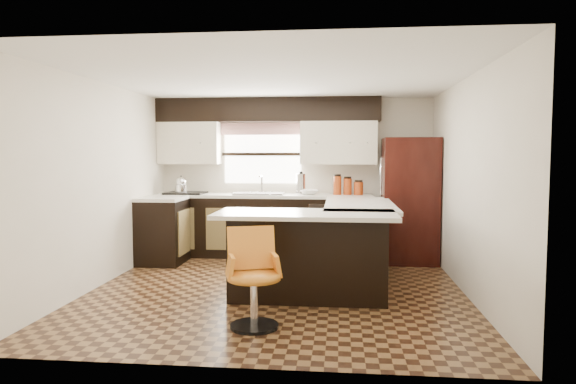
# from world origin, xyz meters

# --- Properties ---
(floor) EXTENTS (4.40, 4.40, 0.00)m
(floor) POSITION_xyz_m (0.00, 0.00, 0.00)
(floor) COLOR #49301A
(floor) RESTS_ON ground
(ceiling) EXTENTS (4.40, 4.40, 0.00)m
(ceiling) POSITION_xyz_m (0.00, 0.00, 2.40)
(ceiling) COLOR silver
(ceiling) RESTS_ON wall_back
(wall_back) EXTENTS (4.40, 0.00, 4.40)m
(wall_back) POSITION_xyz_m (0.00, 2.20, 1.20)
(wall_back) COLOR beige
(wall_back) RESTS_ON floor
(wall_front) EXTENTS (4.40, 0.00, 4.40)m
(wall_front) POSITION_xyz_m (0.00, -2.20, 1.20)
(wall_front) COLOR beige
(wall_front) RESTS_ON floor
(wall_left) EXTENTS (0.00, 4.40, 4.40)m
(wall_left) POSITION_xyz_m (-2.10, 0.00, 1.20)
(wall_left) COLOR beige
(wall_left) RESTS_ON floor
(wall_right) EXTENTS (0.00, 4.40, 4.40)m
(wall_right) POSITION_xyz_m (2.10, 0.00, 1.20)
(wall_right) COLOR beige
(wall_right) RESTS_ON floor
(base_cab_back) EXTENTS (3.30, 0.60, 0.90)m
(base_cab_back) POSITION_xyz_m (-0.45, 1.90, 0.45)
(base_cab_back) COLOR black
(base_cab_back) RESTS_ON floor
(base_cab_left) EXTENTS (0.60, 0.70, 0.90)m
(base_cab_left) POSITION_xyz_m (-1.80, 1.25, 0.45)
(base_cab_left) COLOR black
(base_cab_left) RESTS_ON floor
(counter_back) EXTENTS (3.30, 0.60, 0.04)m
(counter_back) POSITION_xyz_m (-0.45, 1.90, 0.92)
(counter_back) COLOR silver
(counter_back) RESTS_ON base_cab_back
(counter_left) EXTENTS (0.60, 0.70, 0.04)m
(counter_left) POSITION_xyz_m (-1.80, 1.25, 0.92)
(counter_left) COLOR silver
(counter_left) RESTS_ON base_cab_left
(soffit) EXTENTS (3.40, 0.35, 0.36)m
(soffit) POSITION_xyz_m (-0.40, 2.03, 2.22)
(soffit) COLOR black
(soffit) RESTS_ON wall_back
(upper_cab_left) EXTENTS (0.94, 0.35, 0.64)m
(upper_cab_left) POSITION_xyz_m (-1.62, 2.03, 1.72)
(upper_cab_left) COLOR beige
(upper_cab_left) RESTS_ON wall_back
(upper_cab_right) EXTENTS (1.14, 0.35, 0.64)m
(upper_cab_right) POSITION_xyz_m (0.68, 2.03, 1.72)
(upper_cab_right) COLOR beige
(upper_cab_right) RESTS_ON wall_back
(window_pane) EXTENTS (1.20, 0.02, 0.90)m
(window_pane) POSITION_xyz_m (-0.50, 2.18, 1.55)
(window_pane) COLOR white
(window_pane) RESTS_ON wall_back
(valance) EXTENTS (1.30, 0.06, 0.18)m
(valance) POSITION_xyz_m (-0.50, 2.14, 1.94)
(valance) COLOR #D19B93
(valance) RESTS_ON wall_back
(sink) EXTENTS (0.75, 0.45, 0.03)m
(sink) POSITION_xyz_m (-0.50, 1.88, 0.96)
(sink) COLOR #B2B2B7
(sink) RESTS_ON counter_back
(dishwasher) EXTENTS (0.58, 0.03, 0.78)m
(dishwasher) POSITION_xyz_m (0.55, 1.61, 0.43)
(dishwasher) COLOR black
(dishwasher) RESTS_ON floor
(cooktop) EXTENTS (0.58, 0.50, 0.02)m
(cooktop) POSITION_xyz_m (-1.65, 1.88, 0.96)
(cooktop) COLOR black
(cooktop) RESTS_ON counter_back
(peninsula_long) EXTENTS (0.60, 1.95, 0.90)m
(peninsula_long) POSITION_xyz_m (0.90, 0.62, 0.45)
(peninsula_long) COLOR black
(peninsula_long) RESTS_ON floor
(peninsula_return) EXTENTS (1.65, 0.60, 0.90)m
(peninsula_return) POSITION_xyz_m (0.38, -0.35, 0.45)
(peninsula_return) COLOR black
(peninsula_return) RESTS_ON floor
(counter_pen_long) EXTENTS (0.84, 1.95, 0.04)m
(counter_pen_long) POSITION_xyz_m (0.95, 0.62, 0.92)
(counter_pen_long) COLOR silver
(counter_pen_long) RESTS_ON peninsula_long
(counter_pen_return) EXTENTS (1.89, 0.84, 0.04)m
(counter_pen_return) POSITION_xyz_m (0.35, -0.44, 0.92)
(counter_pen_return) COLOR silver
(counter_pen_return) RESTS_ON peninsula_return
(refrigerator) EXTENTS (0.76, 0.73, 1.78)m
(refrigerator) POSITION_xyz_m (1.70, 1.70, 0.89)
(refrigerator) COLOR black
(refrigerator) RESTS_ON floor
(bar_chair) EXTENTS (0.60, 0.60, 0.89)m
(bar_chair) POSITION_xyz_m (-0.04, -1.32, 0.45)
(bar_chair) COLOR orange
(bar_chair) RESTS_ON floor
(kettle) EXTENTS (0.19, 0.19, 0.25)m
(kettle) POSITION_xyz_m (-1.72, 1.88, 1.10)
(kettle) COLOR silver
(kettle) RESTS_ON cooktop
(percolator) EXTENTS (0.15, 0.15, 0.31)m
(percolator) POSITION_xyz_m (0.12, 1.90, 1.10)
(percolator) COLOR silver
(percolator) RESTS_ON counter_back
(mixing_bowl) EXTENTS (0.37, 0.37, 0.07)m
(mixing_bowl) POSITION_xyz_m (0.24, 1.90, 0.98)
(mixing_bowl) COLOR white
(mixing_bowl) RESTS_ON counter_back
(canister_large) EXTENTS (0.12, 0.12, 0.28)m
(canister_large) POSITION_xyz_m (0.67, 1.92, 1.08)
(canister_large) COLOR #90330F
(canister_large) RESTS_ON counter_back
(canister_med) EXTENTS (0.12, 0.12, 0.24)m
(canister_med) POSITION_xyz_m (0.82, 1.92, 1.07)
(canister_med) COLOR #90330F
(canister_med) RESTS_ON counter_back
(canister_small) EXTENTS (0.14, 0.14, 0.19)m
(canister_small) POSITION_xyz_m (0.98, 1.92, 1.04)
(canister_small) COLOR #90330F
(canister_small) RESTS_ON counter_back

